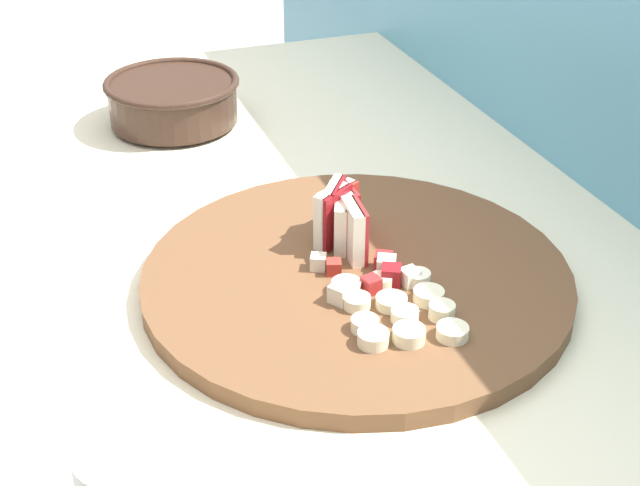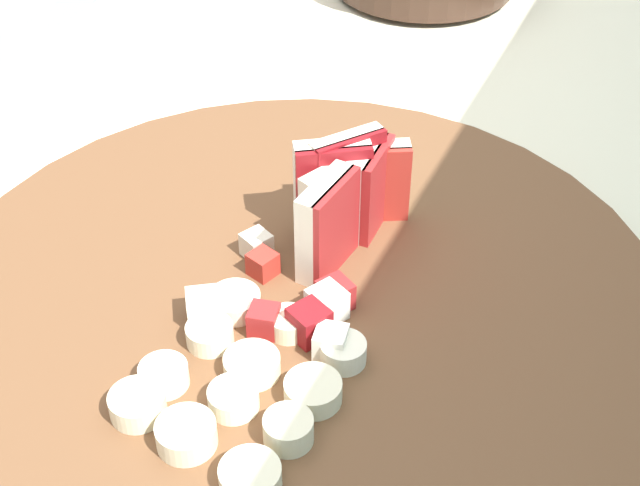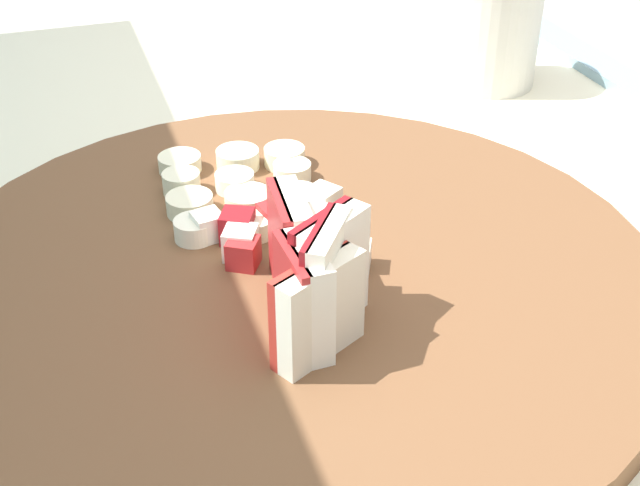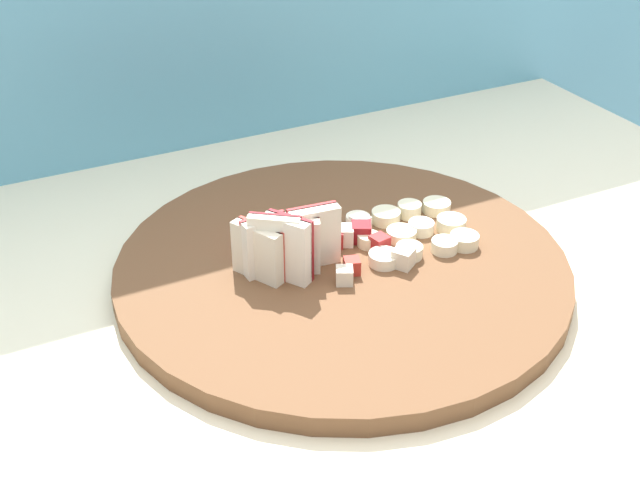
% 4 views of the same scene
% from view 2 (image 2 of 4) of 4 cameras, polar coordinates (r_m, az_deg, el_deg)
% --- Properties ---
extents(cutting_board, '(0.43, 0.43, 0.02)m').
position_cam_2_polar(cutting_board, '(0.53, -1.40, -3.55)').
color(cutting_board, brown).
rests_on(cutting_board, tiled_countertop).
extents(apple_wedge_fan, '(0.10, 0.06, 0.06)m').
position_cam_2_polar(apple_wedge_fan, '(0.55, 1.68, 3.02)').
color(apple_wedge_fan, '#B22D23').
rests_on(apple_wedge_fan, cutting_board).
extents(apple_dice_pile, '(0.09, 0.10, 0.02)m').
position_cam_2_polar(apple_dice_pile, '(0.50, -2.05, -3.83)').
color(apple_dice_pile, maroon).
rests_on(apple_dice_pile, cutting_board).
extents(banana_slice_rows, '(0.13, 0.11, 0.01)m').
position_cam_2_polar(banana_slice_rows, '(0.47, -5.11, -8.84)').
color(banana_slice_rows, white).
rests_on(banana_slice_rows, cutting_board).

